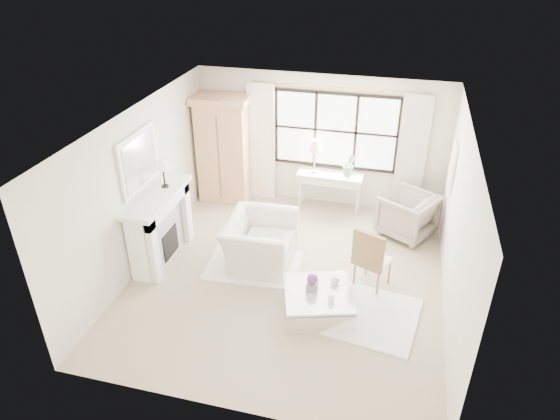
# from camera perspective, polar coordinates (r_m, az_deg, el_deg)

# --- Properties ---
(floor) EXTENTS (5.50, 5.50, 0.00)m
(floor) POSITION_cam_1_polar(r_m,az_deg,el_deg) (8.44, 0.87, -7.54)
(floor) COLOR tan
(floor) RESTS_ON ground
(ceiling) EXTENTS (5.50, 5.50, 0.00)m
(ceiling) POSITION_cam_1_polar(r_m,az_deg,el_deg) (7.13, 1.04, 9.98)
(ceiling) COLOR silver
(ceiling) RESTS_ON ground
(wall_back) EXTENTS (5.00, 0.00, 5.00)m
(wall_back) POSITION_cam_1_polar(r_m,az_deg,el_deg) (10.13, 4.61, 7.87)
(wall_back) COLOR silver
(wall_back) RESTS_ON ground
(wall_front) EXTENTS (5.00, 0.00, 5.00)m
(wall_front) POSITION_cam_1_polar(r_m,az_deg,el_deg) (5.55, -5.87, -13.10)
(wall_front) COLOR white
(wall_front) RESTS_ON ground
(wall_left) EXTENTS (0.00, 5.50, 5.50)m
(wall_left) POSITION_cam_1_polar(r_m,az_deg,el_deg) (8.55, -15.59, 2.49)
(wall_left) COLOR beige
(wall_left) RESTS_ON ground
(wall_right) EXTENTS (0.00, 5.50, 5.50)m
(wall_right) POSITION_cam_1_polar(r_m,az_deg,el_deg) (7.60, 19.61, -1.83)
(wall_right) COLOR beige
(wall_right) RESTS_ON ground
(window_pane) EXTENTS (2.40, 0.02, 1.50)m
(window_pane) POSITION_cam_1_polar(r_m,az_deg,el_deg) (9.98, 6.36, 8.98)
(window_pane) COLOR white
(window_pane) RESTS_ON wall_back
(window_frame) EXTENTS (2.50, 0.04, 1.50)m
(window_frame) POSITION_cam_1_polar(r_m,az_deg,el_deg) (9.97, 6.36, 8.96)
(window_frame) COLOR black
(window_frame) RESTS_ON wall_back
(curtain_rod) EXTENTS (3.30, 0.04, 0.04)m
(curtain_rod) POSITION_cam_1_polar(r_m,az_deg,el_deg) (9.65, 6.60, 13.69)
(curtain_rod) COLOR #B28B3D
(curtain_rod) RESTS_ON wall_back
(curtain_left) EXTENTS (0.55, 0.10, 2.47)m
(curtain_left) POSITION_cam_1_polar(r_m,az_deg,el_deg) (10.34, -2.13, 7.71)
(curtain_left) COLOR white
(curtain_left) RESTS_ON ground
(curtain_right) EXTENTS (0.55, 0.10, 2.47)m
(curtain_right) POSITION_cam_1_polar(r_m,az_deg,el_deg) (9.97, 14.76, 5.86)
(curtain_right) COLOR beige
(curtain_right) RESTS_ON ground
(fireplace) EXTENTS (0.58, 1.66, 1.26)m
(fireplace) POSITION_cam_1_polar(r_m,az_deg,el_deg) (8.78, -13.68, -1.74)
(fireplace) COLOR white
(fireplace) RESTS_ON ground
(mirror_frame) EXTENTS (0.05, 1.15, 0.95)m
(mirror_frame) POSITION_cam_1_polar(r_m,az_deg,el_deg) (8.33, -15.86, 5.46)
(mirror_frame) COLOR white
(mirror_frame) RESTS_ON wall_left
(mirror_glass) EXTENTS (0.02, 1.00, 0.80)m
(mirror_glass) POSITION_cam_1_polar(r_m,az_deg,el_deg) (8.32, -15.67, 5.45)
(mirror_glass) COLOR silver
(mirror_glass) RESTS_ON wall_left
(art_frame) EXTENTS (0.04, 0.62, 0.82)m
(art_frame) POSITION_cam_1_polar(r_m,az_deg,el_deg) (9.02, 19.10, 4.79)
(art_frame) COLOR white
(art_frame) RESTS_ON wall_right
(art_canvas) EXTENTS (0.01, 0.52, 0.72)m
(art_canvas) POSITION_cam_1_polar(r_m,az_deg,el_deg) (9.02, 18.98, 4.80)
(art_canvas) COLOR beige
(art_canvas) RESTS_ON wall_right
(mantel_lamp) EXTENTS (0.22, 0.22, 0.51)m
(mantel_lamp) POSITION_cam_1_polar(r_m,az_deg,el_deg) (8.51, -13.28, 4.96)
(mantel_lamp) COLOR black
(mantel_lamp) RESTS_ON fireplace
(armoire) EXTENTS (1.15, 0.74, 2.24)m
(armoire) POSITION_cam_1_polar(r_m,az_deg,el_deg) (10.34, -6.46, 6.99)
(armoire) COLOR tan
(armoire) RESTS_ON floor
(console_table) EXTENTS (1.31, 0.49, 0.80)m
(console_table) POSITION_cam_1_polar(r_m,az_deg,el_deg) (10.21, 5.66, 2.11)
(console_table) COLOR silver
(console_table) RESTS_ON floor
(console_lamp) EXTENTS (0.28, 0.28, 0.69)m
(console_lamp) POSITION_cam_1_polar(r_m,az_deg,el_deg) (9.85, 4.01, 7.28)
(console_lamp) COLOR #A8873A
(console_lamp) RESTS_ON console_table
(orchid_plant) EXTENTS (0.31, 0.28, 0.49)m
(orchid_plant) POSITION_cam_1_polar(r_m,az_deg,el_deg) (9.89, 7.97, 5.18)
(orchid_plant) COLOR #5E7951
(orchid_plant) RESTS_ON console_table
(side_table) EXTENTS (0.40, 0.40, 0.51)m
(side_table) POSITION_cam_1_polar(r_m,az_deg,el_deg) (9.20, 0.57, -1.54)
(side_table) COLOR silver
(side_table) RESTS_ON floor
(rug_left) EXTENTS (1.66, 1.23, 0.03)m
(rug_left) POSITION_cam_1_polar(r_m,az_deg,el_deg) (8.67, -3.02, -6.29)
(rug_left) COLOR white
(rug_left) RESTS_ON floor
(rug_right) EXTENTS (1.95, 1.58, 0.03)m
(rug_right) POSITION_cam_1_polar(r_m,az_deg,el_deg) (7.80, 8.80, -11.46)
(rug_right) COLOR white
(rug_right) RESTS_ON floor
(club_armchair) EXTENTS (1.14, 1.29, 0.82)m
(club_armchair) POSITION_cam_1_polar(r_m,az_deg,el_deg) (8.55, -2.30, -3.61)
(club_armchair) COLOR beige
(club_armchair) RESTS_ON floor
(wingback_chair) EXTENTS (1.23, 1.22, 0.83)m
(wingback_chair) POSITION_cam_1_polar(r_m,az_deg,el_deg) (9.60, 14.33, -0.54)
(wingback_chair) COLOR gray
(wingback_chair) RESTS_ON floor
(french_chair) EXTENTS (0.63, 0.64, 1.08)m
(french_chair) POSITION_cam_1_polar(r_m,az_deg,el_deg) (8.19, 10.42, -6.72)
(french_chair) COLOR olive
(french_chair) RESTS_ON floor
(coffee_table) EXTENTS (1.25, 1.25, 0.38)m
(coffee_table) POSITION_cam_1_polar(r_m,az_deg,el_deg) (7.65, 4.35, -10.44)
(coffee_table) COLOR white
(coffee_table) RESTS_ON floor
(planter_box) EXTENTS (0.17, 0.17, 0.13)m
(planter_box) POSITION_cam_1_polar(r_m,az_deg,el_deg) (7.52, 3.69, -8.70)
(planter_box) COLOR slate
(planter_box) RESTS_ON coffee_table
(planter_flowers) EXTENTS (0.16, 0.16, 0.16)m
(planter_flowers) POSITION_cam_1_polar(r_m,az_deg,el_deg) (7.43, 3.72, -7.85)
(planter_flowers) COLOR #65317B
(planter_flowers) RESTS_ON planter_box
(pillar_candle) EXTENTS (0.09, 0.09, 0.12)m
(pillar_candle) POSITION_cam_1_polar(r_m,az_deg,el_deg) (7.35, 5.89, -9.92)
(pillar_candle) COLOR white
(pillar_candle) RESTS_ON coffee_table
(coffee_vase) EXTENTS (0.14, 0.14, 0.14)m
(coffee_vase) POSITION_cam_1_polar(r_m,az_deg,el_deg) (7.65, 6.29, -7.97)
(coffee_vase) COLOR silver
(coffee_vase) RESTS_ON coffee_table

